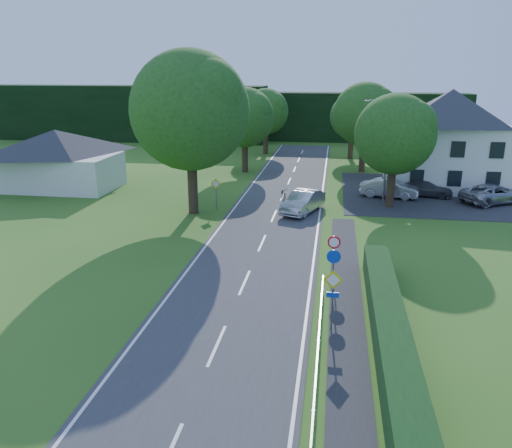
% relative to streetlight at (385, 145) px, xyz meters
% --- Properties ---
extents(road, '(7.00, 80.00, 0.04)m').
position_rel_streetlight_xyz_m(road, '(-8.06, -10.00, -4.44)').
color(road, '#373739').
rests_on(road, ground).
extents(footpath, '(1.50, 44.00, 0.04)m').
position_rel_streetlight_xyz_m(footpath, '(-3.11, -28.00, -4.44)').
color(footpath, '#27282A').
rests_on(footpath, ground).
extents(parking_pad, '(14.00, 16.00, 0.04)m').
position_rel_streetlight_xyz_m(parking_pad, '(3.94, 3.00, -4.44)').
color(parking_pad, '#27282A').
rests_on(parking_pad, ground).
extents(line_edge_left, '(0.12, 80.00, 0.01)m').
position_rel_streetlight_xyz_m(line_edge_left, '(-11.31, -10.00, -4.42)').
color(line_edge_left, white).
rests_on(line_edge_left, road).
extents(line_edge_right, '(0.12, 80.00, 0.01)m').
position_rel_streetlight_xyz_m(line_edge_right, '(-4.81, -10.00, -4.42)').
color(line_edge_right, white).
rests_on(line_edge_right, road).
extents(line_centre, '(0.12, 80.00, 0.01)m').
position_rel_streetlight_xyz_m(line_centre, '(-8.06, -10.00, -4.42)').
color(line_centre, white).
rests_on(line_centre, road).
extents(tree_main, '(9.40, 9.40, 11.64)m').
position_rel_streetlight_xyz_m(tree_main, '(-14.06, -6.00, 1.36)').
color(tree_main, '#204B16').
rests_on(tree_main, ground).
extents(tree_left_far, '(7.00, 7.00, 8.58)m').
position_rel_streetlight_xyz_m(tree_left_far, '(-13.06, 10.00, -0.17)').
color(tree_left_far, '#204B16').
rests_on(tree_left_far, ground).
extents(tree_right_far, '(7.40, 7.40, 9.09)m').
position_rel_streetlight_xyz_m(tree_right_far, '(-1.06, 12.00, 0.08)').
color(tree_right_far, '#204B16').
rests_on(tree_right_far, ground).
extents(tree_left_back, '(6.60, 6.60, 8.07)m').
position_rel_streetlight_xyz_m(tree_left_back, '(-12.56, 22.00, -0.43)').
color(tree_left_back, '#204B16').
rests_on(tree_left_back, ground).
extents(tree_right_back, '(6.20, 6.20, 7.56)m').
position_rel_streetlight_xyz_m(tree_right_back, '(-2.06, 20.00, -0.68)').
color(tree_right_back, '#204B16').
rests_on(tree_right_back, ground).
extents(tree_right_mid, '(7.00, 7.00, 8.58)m').
position_rel_streetlight_xyz_m(tree_right_mid, '(0.44, -2.00, -0.17)').
color(tree_right_mid, '#204B16').
rests_on(tree_right_mid, ground).
extents(treeline_left, '(44.00, 6.00, 8.00)m').
position_rel_streetlight_xyz_m(treeline_left, '(-36.06, 32.00, -0.46)').
color(treeline_left, black).
rests_on(treeline_left, ground).
extents(treeline_right, '(30.00, 5.00, 7.00)m').
position_rel_streetlight_xyz_m(treeline_right, '(-0.06, 36.00, -0.96)').
color(treeline_right, black).
rests_on(treeline_right, ground).
extents(bungalow_left, '(11.00, 6.50, 5.20)m').
position_rel_streetlight_xyz_m(bungalow_left, '(-28.06, 0.00, -1.75)').
color(bungalow_left, silver).
rests_on(bungalow_left, ground).
extents(house_white, '(10.60, 8.40, 8.60)m').
position_rel_streetlight_xyz_m(house_white, '(5.94, 6.00, -0.06)').
color(house_white, white).
rests_on(house_white, ground).
extents(streetlight, '(2.03, 0.18, 8.00)m').
position_rel_streetlight_xyz_m(streetlight, '(0.00, 0.00, 0.00)').
color(streetlight, slate).
rests_on(streetlight, ground).
extents(sign_priority_right, '(0.78, 0.09, 2.59)m').
position_rel_streetlight_xyz_m(sign_priority_right, '(-3.76, -22.02, -2.67)').
color(sign_priority_right, slate).
rests_on(sign_priority_right, ground).
extents(sign_roundabout, '(0.64, 0.08, 2.37)m').
position_rel_streetlight_xyz_m(sign_roundabout, '(-3.76, -19.02, -2.79)').
color(sign_roundabout, slate).
rests_on(sign_roundabout, ground).
extents(sign_speed_limit, '(0.64, 0.11, 2.37)m').
position_rel_streetlight_xyz_m(sign_speed_limit, '(-3.76, -17.03, -2.70)').
color(sign_speed_limit, slate).
rests_on(sign_speed_limit, ground).
extents(sign_priority_left, '(0.78, 0.09, 2.44)m').
position_rel_streetlight_xyz_m(sign_priority_left, '(-12.56, -5.02, -2.75)').
color(sign_priority_left, slate).
rests_on(sign_priority_left, ground).
extents(moving_car, '(3.22, 5.16, 1.61)m').
position_rel_streetlight_xyz_m(moving_car, '(-6.07, -4.70, -3.62)').
color(moving_car, '#BCBDC2').
rests_on(moving_car, road).
extents(motorcycle, '(1.01, 1.75, 0.87)m').
position_rel_streetlight_xyz_m(motorcycle, '(-7.93, -0.53, -3.99)').
color(motorcycle, black).
rests_on(motorcycle, road).
extents(parked_car_red, '(4.50, 2.86, 1.43)m').
position_rel_streetlight_xyz_m(parked_car_red, '(1.98, 3.00, -3.71)').
color(parked_car_red, '#660B0F').
rests_on(parked_car_red, parking_pad).
extents(parked_car_silver_a, '(4.93, 2.50, 1.55)m').
position_rel_streetlight_xyz_m(parked_car_silver_a, '(0.67, 1.00, -3.65)').
color(parked_car_silver_a, silver).
rests_on(parked_car_silver_a, parking_pad).
extents(parked_car_grey, '(4.77, 2.80, 1.30)m').
position_rel_streetlight_xyz_m(parked_car_grey, '(3.68, 2.00, -3.77)').
color(parked_car_grey, '#47464B').
rests_on(parked_car_grey, parking_pad).
extents(parked_car_silver_b, '(5.97, 4.91, 1.51)m').
position_rel_streetlight_xyz_m(parked_car_silver_b, '(8.68, 0.38, -3.67)').
color(parked_car_silver_b, '#ABAAB2').
rests_on(parked_car_silver_b, parking_pad).
extents(parasol, '(2.41, 2.43, 1.74)m').
position_rel_streetlight_xyz_m(parasol, '(1.42, 5.00, -3.55)').
color(parasol, '#AC300D').
rests_on(parasol, parking_pad).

